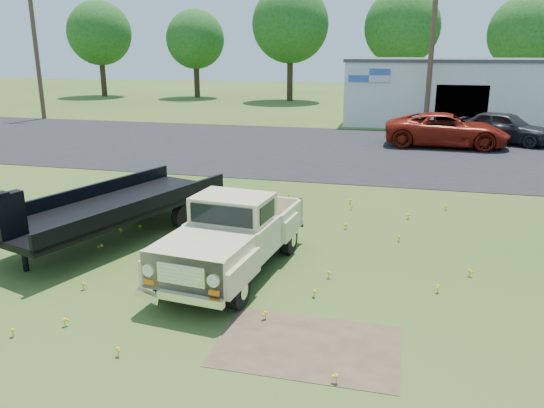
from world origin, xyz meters
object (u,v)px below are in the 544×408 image
(flatbed_trailer, at_px, (114,202))
(dark_sedan, at_px, (504,128))
(vintage_pickup_truck, at_px, (234,234))
(red_pickup, at_px, (446,130))

(flatbed_trailer, bearing_deg, dark_sedan, 73.47)
(vintage_pickup_truck, height_order, dark_sedan, vintage_pickup_truck)
(vintage_pickup_truck, height_order, flatbed_trailer, flatbed_trailer)
(vintage_pickup_truck, xyz_separation_m, flatbed_trailer, (-3.70, 1.46, 0.06))
(vintage_pickup_truck, bearing_deg, dark_sedan, 72.74)
(flatbed_trailer, relative_size, dark_sedan, 1.44)
(dark_sedan, bearing_deg, red_pickup, 147.49)
(dark_sedan, bearing_deg, flatbed_trailer, 172.39)
(red_pickup, height_order, dark_sedan, red_pickup)
(vintage_pickup_truck, distance_m, dark_sedan, 21.09)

